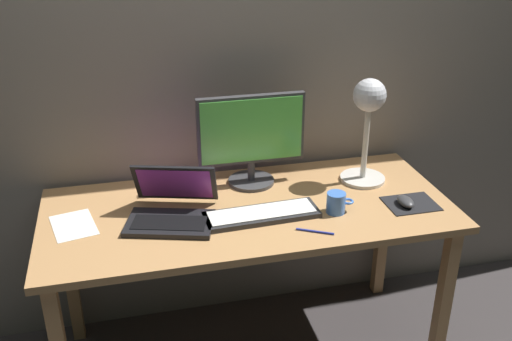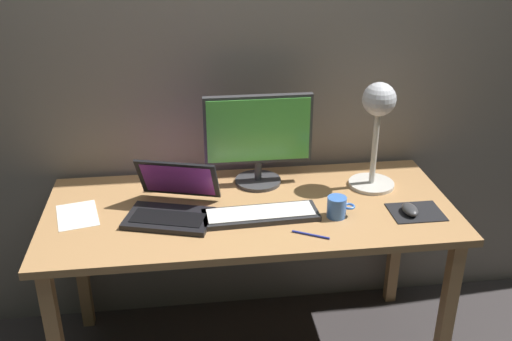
% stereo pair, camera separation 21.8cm
% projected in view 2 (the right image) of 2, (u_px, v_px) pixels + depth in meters
% --- Properties ---
extents(back_wall, '(4.80, 0.06, 2.60)m').
position_uv_depth(back_wall, '(238.00, 42.00, 2.43)').
color(back_wall, gray).
rests_on(back_wall, ground).
extents(desk, '(1.60, 0.70, 0.74)m').
position_uv_depth(desk, '(250.00, 224.00, 2.34)').
color(desk, tan).
rests_on(desk, ground).
extents(monitor, '(0.45, 0.20, 0.39)m').
position_uv_depth(monitor, '(258.00, 136.00, 2.41)').
color(monitor, '#38383A').
rests_on(monitor, desk).
extents(keyboard_main, '(0.45, 0.16, 0.03)m').
position_uv_depth(keyboard_main, '(261.00, 215.00, 2.22)').
color(keyboard_main, '#28282B').
rests_on(keyboard_main, desk).
extents(laptop, '(0.39, 0.37, 0.20)m').
position_uv_depth(laptop, '(173.00, 199.00, 2.24)').
color(laptop, black).
rests_on(laptop, desk).
extents(desk_lamp, '(0.19, 0.19, 0.45)m').
position_uv_depth(desk_lamp, '(378.00, 117.00, 2.34)').
color(desk_lamp, beige).
rests_on(desk_lamp, desk).
extents(mousepad, '(0.20, 0.16, 0.00)m').
position_uv_depth(mousepad, '(416.00, 212.00, 2.26)').
color(mousepad, black).
rests_on(mousepad, desk).
extents(mouse, '(0.06, 0.10, 0.03)m').
position_uv_depth(mouse, '(410.00, 209.00, 2.24)').
color(mouse, '#38383A').
rests_on(mouse, mousepad).
extents(coffee_mug, '(0.11, 0.07, 0.08)m').
position_uv_depth(coffee_mug, '(337.00, 207.00, 2.22)').
color(coffee_mug, '#3F72CC').
rests_on(coffee_mug, desk).
extents(paper_sheet_near_mouse, '(0.19, 0.24, 0.00)m').
position_uv_depth(paper_sheet_near_mouse, '(77.00, 215.00, 2.24)').
color(paper_sheet_near_mouse, white).
rests_on(paper_sheet_near_mouse, desk).
extents(pen, '(0.13, 0.07, 0.01)m').
position_uv_depth(pen, '(311.00, 235.00, 2.11)').
color(pen, '#2633A5').
rests_on(pen, desk).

